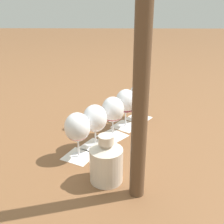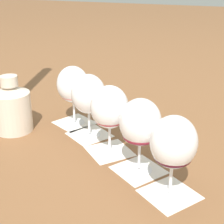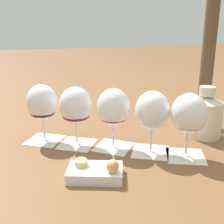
{
  "view_description": "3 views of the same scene",
  "coord_description": "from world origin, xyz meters",
  "px_view_note": "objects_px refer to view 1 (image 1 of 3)",
  "views": [
    {
      "loc": [
        -1.11,
        -0.01,
        0.59
      ],
      "look_at": [
        -0.0,
        0.0,
        0.11
      ],
      "focal_mm": 45.0,
      "sensor_mm": 36.0,
      "label": 1
    },
    {
      "loc": [
        0.29,
        -0.74,
        0.45
      ],
      "look_at": [
        -0.0,
        0.0,
        0.11
      ],
      "focal_mm": 55.0,
      "sensor_mm": 36.0,
      "label": 2
    },
    {
      "loc": [
        0.27,
        0.74,
        0.35
      ],
      "look_at": [
        -0.0,
        0.0,
        0.11
      ],
      "focal_mm": 45.0,
      "sensor_mm": 36.0,
      "label": 3
    }
  ],
  "objects_px": {
    "wine_glass_2": "(112,111)",
    "wine_glass_3": "(126,103)",
    "snack_dish": "(80,122)",
    "umbrella_pole": "(143,38)",
    "wine_glass_0": "(77,129)",
    "wine_glass_1": "(95,120)",
    "ceramic_vase": "(106,161)",
    "wine_glass_4": "(139,96)"
  },
  "relations": [
    {
      "from": "ceramic_vase",
      "to": "snack_dish",
      "type": "bearing_deg",
      "value": 18.32
    },
    {
      "from": "snack_dish",
      "to": "umbrella_pole",
      "type": "bearing_deg",
      "value": -154.08
    },
    {
      "from": "wine_glass_0",
      "to": "wine_glass_4",
      "type": "height_order",
      "value": "same"
    },
    {
      "from": "ceramic_vase",
      "to": "snack_dish",
      "type": "height_order",
      "value": "ceramic_vase"
    },
    {
      "from": "snack_dish",
      "to": "wine_glass_3",
      "type": "bearing_deg",
      "value": -90.9
    },
    {
      "from": "wine_glass_1",
      "to": "wine_glass_3",
      "type": "relative_size",
      "value": 1.0
    },
    {
      "from": "wine_glass_4",
      "to": "ceramic_vase",
      "type": "xyz_separation_m",
      "value": [
        -0.5,
        0.15,
        -0.05
      ]
    },
    {
      "from": "wine_glass_4",
      "to": "umbrella_pole",
      "type": "distance_m",
      "value": 0.68
    },
    {
      "from": "wine_glass_4",
      "to": "umbrella_pole",
      "type": "xyz_separation_m",
      "value": [
        -0.57,
        0.05,
        0.36
      ]
    },
    {
      "from": "wine_glass_1",
      "to": "ceramic_vase",
      "type": "height_order",
      "value": "wine_glass_1"
    },
    {
      "from": "snack_dish",
      "to": "wine_glass_0",
      "type": "bearing_deg",
      "value": -174.43
    },
    {
      "from": "ceramic_vase",
      "to": "snack_dish",
      "type": "distance_m",
      "value": 0.44
    },
    {
      "from": "wine_glass_0",
      "to": "wine_glass_4",
      "type": "distance_m",
      "value": 0.44
    },
    {
      "from": "snack_dish",
      "to": "umbrella_pole",
      "type": "height_order",
      "value": "umbrella_pole"
    },
    {
      "from": "wine_glass_0",
      "to": "ceramic_vase",
      "type": "relative_size",
      "value": 1.07
    },
    {
      "from": "snack_dish",
      "to": "wine_glass_1",
      "type": "bearing_deg",
      "value": -155.9
    },
    {
      "from": "wine_glass_0",
      "to": "wine_glass_2",
      "type": "xyz_separation_m",
      "value": [
        0.17,
        -0.13,
        0.0
      ]
    },
    {
      "from": "wine_glass_1",
      "to": "wine_glass_4",
      "type": "xyz_separation_m",
      "value": [
        0.28,
        -0.2,
        0.0
      ]
    },
    {
      "from": "wine_glass_0",
      "to": "snack_dish",
      "type": "distance_m",
      "value": 0.29
    },
    {
      "from": "wine_glass_2",
      "to": "wine_glass_3",
      "type": "height_order",
      "value": "same"
    },
    {
      "from": "wine_glass_0",
      "to": "snack_dish",
      "type": "bearing_deg",
      "value": 5.57
    },
    {
      "from": "wine_glass_2",
      "to": "umbrella_pole",
      "type": "relative_size",
      "value": 0.19
    },
    {
      "from": "wine_glass_1",
      "to": "snack_dish",
      "type": "bearing_deg",
      "value": 24.1
    },
    {
      "from": "wine_glass_2",
      "to": "wine_glass_4",
      "type": "relative_size",
      "value": 1.0
    },
    {
      "from": "wine_glass_2",
      "to": "wine_glass_3",
      "type": "distance_m",
      "value": 0.12
    },
    {
      "from": "wine_glass_3",
      "to": "snack_dish",
      "type": "distance_m",
      "value": 0.24
    },
    {
      "from": "wine_glass_3",
      "to": "snack_dish",
      "type": "xyz_separation_m",
      "value": [
        0.0,
        0.22,
        -0.1
      ]
    },
    {
      "from": "ceramic_vase",
      "to": "umbrella_pole",
      "type": "xyz_separation_m",
      "value": [
        -0.07,
        -0.1,
        0.41
      ]
    },
    {
      "from": "wine_glass_0",
      "to": "snack_dish",
      "type": "xyz_separation_m",
      "value": [
        0.27,
        0.03,
        -0.1
      ]
    },
    {
      "from": "wine_glass_2",
      "to": "snack_dish",
      "type": "relative_size",
      "value": 1.18
    },
    {
      "from": "ceramic_vase",
      "to": "snack_dish",
      "type": "relative_size",
      "value": 1.1
    },
    {
      "from": "wine_glass_3",
      "to": "snack_dish",
      "type": "height_order",
      "value": "wine_glass_3"
    },
    {
      "from": "wine_glass_1",
      "to": "wine_glass_4",
      "type": "distance_m",
      "value": 0.34
    },
    {
      "from": "wine_glass_3",
      "to": "ceramic_vase",
      "type": "distance_m",
      "value": 0.42
    },
    {
      "from": "wine_glass_4",
      "to": "umbrella_pole",
      "type": "bearing_deg",
      "value": 175.22
    },
    {
      "from": "wine_glass_2",
      "to": "umbrella_pole",
      "type": "bearing_deg",
      "value": -167.65
    },
    {
      "from": "wine_glass_2",
      "to": "snack_dish",
      "type": "xyz_separation_m",
      "value": [
        0.1,
        0.15,
        -0.1
      ]
    },
    {
      "from": "wine_glass_2",
      "to": "wine_glass_4",
      "type": "xyz_separation_m",
      "value": [
        0.19,
        -0.13,
        0.0
      ]
    },
    {
      "from": "wine_glass_1",
      "to": "umbrella_pole",
      "type": "height_order",
      "value": "umbrella_pole"
    },
    {
      "from": "umbrella_pole",
      "to": "snack_dish",
      "type": "bearing_deg",
      "value": 25.92
    },
    {
      "from": "wine_glass_2",
      "to": "umbrella_pole",
      "type": "distance_m",
      "value": 0.53
    },
    {
      "from": "wine_glass_1",
      "to": "wine_glass_4",
      "type": "height_order",
      "value": "same"
    }
  ]
}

